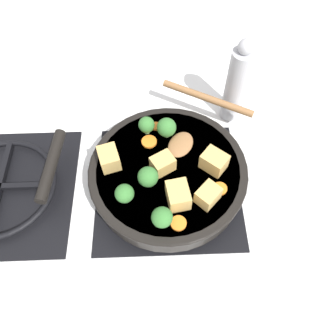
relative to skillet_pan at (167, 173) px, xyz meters
name	(u,v)px	position (x,y,z in m)	size (l,w,h in m)	color
ground_plane	(168,186)	(0.00, 0.00, -0.05)	(2.40, 2.40, 0.00)	white
front_burner_grate	(168,183)	(0.00, 0.00, -0.04)	(0.31, 0.31, 0.03)	black
rear_burner_grate	(1,189)	(0.00, 0.36, -0.04)	(0.31, 0.31, 0.03)	black
skillet_pan	(167,173)	(0.00, 0.00, 0.00)	(0.32, 0.42, 0.05)	black
wooden_spoon	(196,118)	(0.12, -0.07, 0.03)	(0.23, 0.21, 0.02)	olive
tofu_cube_center_large	(178,195)	(-0.07, -0.02, 0.04)	(0.05, 0.04, 0.04)	tan
tofu_cube_near_handle	(214,160)	(0.00, -0.09, 0.04)	(0.05, 0.04, 0.04)	tan
tofu_cube_east_chunk	(208,195)	(-0.07, -0.07, 0.04)	(0.04, 0.03, 0.03)	tan
tofu_cube_west_chunk	(163,164)	(0.00, 0.01, 0.04)	(0.04, 0.03, 0.03)	tan
tofu_cube_back_piece	(109,158)	(0.02, 0.11, 0.04)	(0.05, 0.04, 0.04)	tan
broccoli_floret_near_spoon	(162,217)	(-0.12, 0.01, 0.05)	(0.04, 0.04, 0.05)	#709956
broccoli_floret_center_top	(146,125)	(0.09, 0.04, 0.05)	(0.03, 0.03, 0.04)	#709956
broccoli_floret_east_rim	(165,128)	(0.08, 0.00, 0.05)	(0.04, 0.04, 0.05)	#709956
broccoli_floret_west_rim	(148,177)	(-0.03, 0.04, 0.05)	(0.04, 0.04, 0.05)	#709956
broccoli_floret_north_edge	(125,194)	(-0.07, 0.08, 0.05)	(0.04, 0.04, 0.04)	#709956
carrot_slice_orange_thin	(178,223)	(-0.12, -0.02, 0.02)	(0.03, 0.03, 0.01)	orange
carrot_slice_near_center	(220,189)	(-0.05, -0.10, 0.02)	(0.03, 0.03, 0.01)	orange
carrot_slice_edge_slice	(156,126)	(0.10, 0.02, 0.02)	(0.02, 0.02, 0.01)	orange
carrot_slice_under_broccoli	(149,142)	(0.06, 0.03, 0.02)	(0.03, 0.03, 0.01)	orange
pepper_mill	(237,84)	(0.20, -0.17, 0.05)	(0.05, 0.05, 0.22)	#B2B2B7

